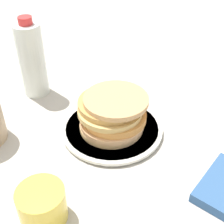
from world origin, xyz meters
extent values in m
plane|color=#BCB7AD|center=(0.00, 0.00, 0.00)|extent=(4.00, 4.00, 0.00)
cylinder|color=silver|center=(0.03, -0.01, 0.01)|extent=(0.21, 0.21, 0.01)
cylinder|color=silver|center=(0.03, -0.01, 0.01)|extent=(0.23, 0.23, 0.01)
cylinder|color=#DDB277|center=(0.03, -0.01, 0.02)|extent=(0.14, 0.14, 0.01)
cylinder|color=tan|center=(0.03, -0.01, 0.03)|extent=(0.14, 0.14, 0.01)
cylinder|color=#D08C45|center=(0.03, -0.01, 0.04)|extent=(0.14, 0.14, 0.02)
cylinder|color=tan|center=(0.02, -0.01, 0.06)|extent=(0.14, 0.14, 0.01)
cylinder|color=tan|center=(0.02, 0.00, 0.07)|extent=(0.14, 0.14, 0.01)
cylinder|color=tan|center=(0.03, 0.00, 0.08)|extent=(0.14, 0.14, 0.01)
cylinder|color=yellow|center=(-0.02, -0.26, 0.03)|extent=(0.08, 0.08, 0.06)
cylinder|color=silver|center=(-0.21, 0.09, 0.09)|extent=(0.07, 0.07, 0.19)
cylinder|color=red|center=(-0.21, 0.09, 0.20)|extent=(0.03, 0.03, 0.02)
camera|label=1|loc=(0.18, -0.53, 0.47)|focal=50.00mm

